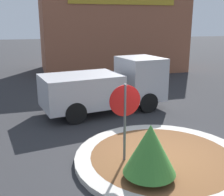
# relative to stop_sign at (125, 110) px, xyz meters

# --- Properties ---
(ground_plane) EXTENTS (120.00, 120.00, 0.00)m
(ground_plane) POSITION_rel_stop_sign_xyz_m (1.10, -0.07, -1.59)
(ground_plane) COLOR #2D2D30
(traffic_island) EXTENTS (4.91, 4.91, 0.16)m
(traffic_island) POSITION_rel_stop_sign_xyz_m (1.10, -0.07, -1.51)
(traffic_island) COLOR #BCB7AD
(traffic_island) RESTS_ON ground_plane
(stop_sign) EXTENTS (0.84, 0.07, 2.27)m
(stop_sign) POSITION_rel_stop_sign_xyz_m (0.00, 0.00, 0.00)
(stop_sign) COLOR #4C4C51
(stop_sign) RESTS_ON ground_plane
(island_shrub) EXTENTS (1.27, 1.27, 1.36)m
(island_shrub) POSITION_rel_stop_sign_xyz_m (0.27, -1.06, -0.67)
(island_shrub) COLOR brown
(island_shrub) RESTS_ON traffic_island
(utility_truck) EXTENTS (5.55, 2.89, 2.26)m
(utility_truck) POSITION_rel_stop_sign_xyz_m (0.85, 4.82, -0.46)
(utility_truck) COLOR #B2B2B7
(utility_truck) RESTS_ON ground_plane
(storefront_building) EXTENTS (10.76, 6.07, 6.17)m
(storefront_building) POSITION_rel_stop_sign_xyz_m (4.10, 15.41, 1.50)
(storefront_building) COLOR #93563D
(storefront_building) RESTS_ON ground_plane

